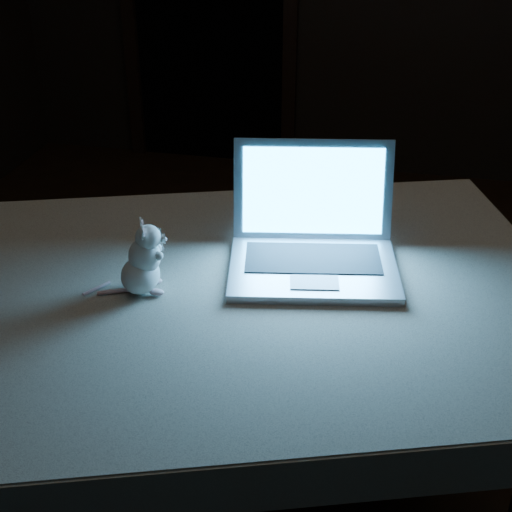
# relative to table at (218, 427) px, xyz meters

# --- Properties ---
(floor) EXTENTS (5.00, 5.00, 0.00)m
(floor) POSITION_rel_table_xyz_m (0.29, 0.37, -0.42)
(floor) COLOR black
(floor) RESTS_ON ground
(table) EXTENTS (1.81, 1.47, 0.84)m
(table) POSITION_rel_table_xyz_m (0.00, 0.00, 0.00)
(table) COLOR black
(table) RESTS_ON floor
(tablecloth) EXTENTS (1.79, 1.30, 0.11)m
(tablecloth) POSITION_rel_table_xyz_m (0.01, 0.05, 0.37)
(tablecloth) COLOR beige
(tablecloth) RESTS_ON table
(laptop) EXTENTS (0.47, 0.43, 0.28)m
(laptop) POSITION_rel_table_xyz_m (0.22, 0.13, 0.57)
(laptop) COLOR silver
(laptop) RESTS_ON tablecloth
(plush_mouse) EXTENTS (0.14, 0.14, 0.18)m
(plush_mouse) POSITION_rel_table_xyz_m (-0.17, -0.04, 0.52)
(plush_mouse) COLOR white
(plush_mouse) RESTS_ON tablecloth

